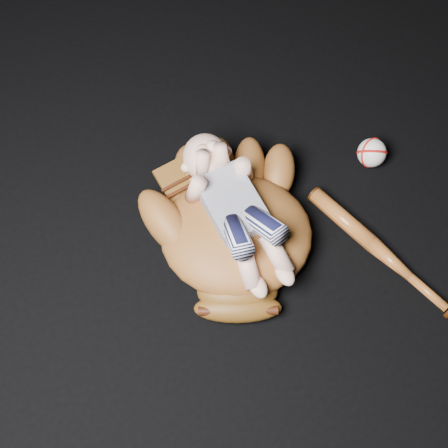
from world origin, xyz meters
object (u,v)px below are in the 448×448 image
(newborn_baby, at_px, (239,212))
(baseball, at_px, (372,153))
(baseball_glove, at_px, (236,230))
(baseball_bat, at_px, (380,251))

(newborn_baby, xyz_separation_m, baseball, (0.39, 0.13, -0.10))
(newborn_baby, bearing_deg, baseball_glove, -134.26)
(newborn_baby, bearing_deg, baseball_bat, -31.97)
(newborn_baby, relative_size, baseball_bat, 0.96)
(baseball_glove, relative_size, baseball, 6.70)
(baseball_glove, height_order, newborn_baby, newborn_baby)
(newborn_baby, relative_size, baseball, 5.53)
(baseball_bat, relative_size, baseball, 5.78)
(baseball_glove, xyz_separation_m, newborn_baby, (0.01, 0.01, 0.06))
(baseball_glove, distance_m, baseball_bat, 0.34)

